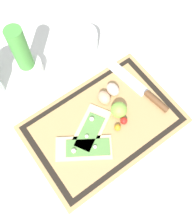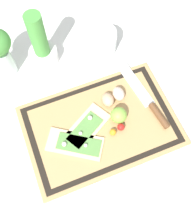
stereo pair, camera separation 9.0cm
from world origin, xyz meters
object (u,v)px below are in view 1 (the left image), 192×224
(cherry_tomato_yellow, at_px, (118,128))
(cherry_tomato_red, at_px, (124,121))
(knife, at_px, (146,93))
(egg_pink, at_px, (113,89))
(sauce_jar, at_px, (85,43))
(pizza_slice_far, at_px, (91,129))
(herb_pot, at_px, (25,60))
(egg_brown, at_px, (104,97))
(pizza_slice_near, at_px, (85,148))
(lime, at_px, (119,109))

(cherry_tomato_yellow, bearing_deg, cherry_tomato_red, 11.75)
(knife, distance_m, cherry_tomato_red, 0.14)
(egg_pink, bearing_deg, sauce_jar, 81.64)
(pizza_slice_far, relative_size, herb_pot, 0.79)
(egg_brown, height_order, cherry_tomato_yellow, egg_brown)
(egg_brown, xyz_separation_m, sauce_jar, (0.08, 0.22, 0.01))
(pizza_slice_far, bearing_deg, pizza_slice_near, -142.25)
(herb_pot, bearing_deg, lime, -64.02)
(egg_pink, xyz_separation_m, cherry_tomato_yellow, (-0.07, -0.12, -0.01))
(pizza_slice_near, height_order, sauce_jar, sauce_jar)
(sauce_jar, bearing_deg, pizza_slice_near, -125.55)
(lime, xyz_separation_m, cherry_tomato_yellow, (-0.04, -0.05, -0.02))
(cherry_tomato_red, bearing_deg, egg_pink, 70.51)
(pizza_slice_near, xyz_separation_m, knife, (0.30, 0.03, 0.00))
(pizza_slice_near, distance_m, sauce_jar, 0.40)
(egg_pink, distance_m, lime, 0.08)
(cherry_tomato_yellow, bearing_deg, herb_pot, 108.13)
(knife, relative_size, cherry_tomato_red, 11.41)
(pizza_slice_far, height_order, knife, pizza_slice_far)
(pizza_slice_near, height_order, pizza_slice_far, same)
(egg_brown, relative_size, egg_pink, 1.00)
(egg_brown, distance_m, egg_pink, 0.04)
(pizza_slice_near, xyz_separation_m, lime, (0.17, 0.04, 0.02))
(egg_brown, relative_size, cherry_tomato_yellow, 2.31)
(egg_pink, xyz_separation_m, sauce_jar, (0.03, 0.22, 0.01))
(knife, bearing_deg, pizza_slice_near, -173.46)
(knife, relative_size, sauce_jar, 2.65)
(pizza_slice_far, bearing_deg, cherry_tomato_yellow, -33.92)
(knife, distance_m, herb_pot, 0.45)
(pizza_slice_near, bearing_deg, egg_brown, 33.44)
(egg_brown, height_order, herb_pot, herb_pot)
(cherry_tomato_yellow, relative_size, sauce_jar, 0.21)
(lime, bearing_deg, egg_pink, 66.01)
(knife, xyz_separation_m, cherry_tomato_red, (-0.13, -0.04, 0.00))
(cherry_tomato_yellow, distance_m, herb_pot, 0.40)
(egg_brown, bearing_deg, knife, -27.56)
(egg_pink, bearing_deg, knife, -40.53)
(knife, distance_m, egg_pink, 0.12)
(egg_pink, bearing_deg, egg_brown, -169.75)
(egg_brown, distance_m, cherry_tomato_red, 0.11)
(lime, relative_size, sauce_jar, 0.51)
(pizza_slice_far, distance_m, cherry_tomato_red, 0.12)
(knife, height_order, cherry_tomato_red, cherry_tomato_red)
(pizza_slice_near, xyz_separation_m, cherry_tomato_yellow, (0.13, -0.01, 0.01))
(pizza_slice_far, bearing_deg, herb_pot, 98.40)
(cherry_tomato_red, bearing_deg, pizza_slice_near, 179.27)
(cherry_tomato_red, height_order, sauce_jar, sauce_jar)
(pizza_slice_near, height_order, cherry_tomato_red, cherry_tomato_red)
(lime, bearing_deg, cherry_tomato_yellow, -130.51)
(egg_brown, height_order, cherry_tomato_red, egg_brown)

